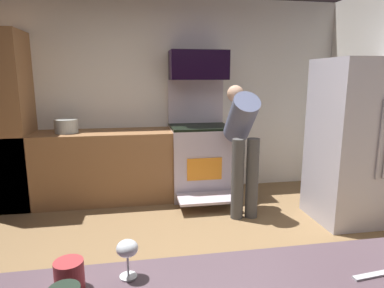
{
  "coord_description": "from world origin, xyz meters",
  "views": [
    {
      "loc": [
        -0.36,
        -2.25,
        1.58
      ],
      "look_at": [
        0.08,
        0.3,
        1.05
      ],
      "focal_mm": 31.0,
      "sensor_mm": 36.0,
      "label": 1
    }
  ],
  "objects": [
    {
      "name": "refrigerator",
      "position": [
        2.03,
        0.92,
        0.88
      ],
      "size": [
        0.88,
        0.74,
        1.77
      ],
      "color": "#B3B1C1",
      "rests_on": "ground"
    },
    {
      "name": "ground_plane",
      "position": [
        0.0,
        0.0,
        -0.01
      ],
      "size": [
        5.2,
        4.8,
        0.02
      ],
      "primitive_type": "cube",
      "color": "brown"
    },
    {
      "name": "knife_chef",
      "position": [
        0.47,
        -1.34,
        0.9
      ],
      "size": [
        0.24,
        0.05,
        0.01
      ],
      "primitive_type": "cube",
      "rotation": [
        0.0,
        0.0,
        3.24
      ],
      "color": "#B7BABF",
      "rests_on": "counter_island"
    },
    {
      "name": "lower_cabinet_run",
      "position": [
        -0.9,
        1.98,
        0.45
      ],
      "size": [
        2.4,
        0.6,
        0.9
      ],
      "primitive_type": "cube",
      "color": "#8C603B",
      "rests_on": "ground"
    },
    {
      "name": "wall_back",
      "position": [
        0.0,
        2.34,
        1.3
      ],
      "size": [
        5.2,
        0.12,
        2.6
      ],
      "primitive_type": "cube",
      "color": "silver",
      "rests_on": "ground"
    },
    {
      "name": "microwave",
      "position": [
        0.48,
        2.06,
        1.72
      ],
      "size": [
        0.74,
        0.38,
        0.37
      ],
      "primitive_type": "cube",
      "color": "black",
      "rests_on": "oven_range"
    },
    {
      "name": "cabinet_column",
      "position": [
        -1.9,
        1.98,
        1.05
      ],
      "size": [
        0.6,
        0.6,
        2.1
      ],
      "primitive_type": "cube",
      "color": "#8C603B",
      "rests_on": "ground"
    },
    {
      "name": "stock_pot",
      "position": [
        -1.19,
        1.98,
        0.98
      ],
      "size": [
        0.28,
        0.28,
        0.17
      ],
      "primitive_type": "cylinder",
      "color": "#AFB8B7",
      "rests_on": "lower_cabinet_run"
    },
    {
      "name": "person_cook",
      "position": [
        0.83,
        1.28,
        0.89
      ],
      "size": [
        0.31,
        0.65,
        1.48
      ],
      "color": "#454545",
      "rests_on": "ground"
    },
    {
      "name": "oven_range",
      "position": [
        0.48,
        1.97,
        0.51
      ],
      "size": [
        0.76,
        1.03,
        1.54
      ],
      "color": "#BCB0BC",
      "rests_on": "ground"
    },
    {
      "name": "wine_glass_extra",
      "position": [
        -0.4,
        -1.2,
        1.0
      ],
      "size": [
        0.07,
        0.07,
        0.14
      ],
      "color": "silver",
      "rests_on": "counter_island"
    },
    {
      "name": "mug_coffee",
      "position": [
        -0.59,
        -1.23,
        0.95
      ],
      "size": [
        0.09,
        0.09,
        0.1
      ],
      "primitive_type": "cylinder",
      "color": "#9E2E32",
      "rests_on": "counter_island"
    }
  ]
}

